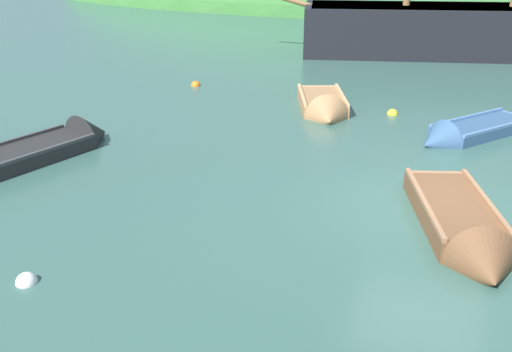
% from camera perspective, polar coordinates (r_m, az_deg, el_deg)
% --- Properties ---
extents(ground_plane, '(120.00, 120.00, 0.00)m').
position_cam_1_polar(ground_plane, '(10.67, 17.11, -3.15)').
color(ground_plane, '#33564C').
extents(shore_hill, '(48.71, 20.38, 10.77)m').
position_cam_1_polar(shore_hill, '(45.09, 9.28, 16.72)').
color(shore_hill, '#387033').
rests_on(shore_hill, ground).
extents(sailing_ship, '(15.34, 6.39, 10.82)m').
position_cam_1_polar(sailing_ship, '(25.44, 20.01, 12.95)').
color(sailing_ship, black).
rests_on(sailing_ship, ground).
extents(rowboat_center, '(2.09, 3.71, 1.08)m').
position_cam_1_polar(rowboat_center, '(9.79, 19.95, -5.18)').
color(rowboat_center, brown).
rests_on(rowboat_center, ground).
extents(rowboat_far, '(2.93, 3.35, 0.99)m').
position_cam_1_polar(rowboat_far, '(14.73, 20.25, 3.91)').
color(rowboat_far, '#335175').
rests_on(rowboat_far, ground).
extents(rowboat_near_dock, '(2.15, 3.27, 1.15)m').
position_cam_1_polar(rowboat_near_dock, '(16.01, 6.77, 6.72)').
color(rowboat_near_dock, '#9E7047').
rests_on(rowboat_near_dock, ground).
extents(rowboat_portside, '(2.22, 3.97, 1.16)m').
position_cam_1_polar(rowboat_portside, '(13.60, -19.84, 2.53)').
color(rowboat_portside, black).
rests_on(rowboat_portside, ground).
extents(buoy_white, '(0.30, 0.30, 0.30)m').
position_cam_1_polar(buoy_white, '(8.76, -21.89, -9.82)').
color(buoy_white, white).
rests_on(buoy_white, ground).
extents(buoy_yellow, '(0.30, 0.30, 0.30)m').
position_cam_1_polar(buoy_yellow, '(16.16, 13.43, 6.00)').
color(buoy_yellow, yellow).
rests_on(buoy_yellow, ground).
extents(buoy_orange, '(0.31, 0.31, 0.31)m').
position_cam_1_polar(buoy_orange, '(18.99, -6.02, 8.95)').
color(buoy_orange, orange).
rests_on(buoy_orange, ground).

